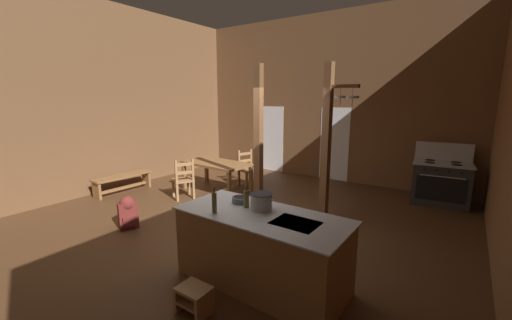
% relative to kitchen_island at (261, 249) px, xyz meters
% --- Properties ---
extents(ground_plane, '(8.66, 9.42, 0.10)m').
position_rel_kitchen_island_xyz_m(ground_plane, '(-1.50, 1.12, -0.51)').
color(ground_plane, '#4C301C').
extents(wall_back, '(8.66, 0.14, 4.59)m').
position_rel_kitchen_island_xyz_m(wall_back, '(-1.50, 5.50, 1.83)').
color(wall_back, brown).
rests_on(wall_back, ground_plane).
extents(wall_left, '(0.14, 9.42, 4.59)m').
position_rel_kitchen_island_xyz_m(wall_left, '(-5.50, 1.12, 1.83)').
color(wall_left, brown).
rests_on(wall_left, ground_plane).
extents(glazed_door_back_left, '(1.00, 0.01, 2.05)m').
position_rel_kitchen_island_xyz_m(glazed_door_back_left, '(-3.26, 5.43, 0.56)').
color(glazed_door_back_left, white).
rests_on(glazed_door_back_left, ground_plane).
extents(glazed_panel_back_right, '(0.84, 0.01, 2.05)m').
position_rel_kitchen_island_xyz_m(glazed_panel_back_right, '(-1.10, 5.43, 0.56)').
color(glazed_panel_back_right, white).
rests_on(glazed_panel_back_right, ground_plane).
extents(kitchen_island, '(2.18, 1.01, 0.92)m').
position_rel_kitchen_island_xyz_m(kitchen_island, '(0.00, 0.00, 0.00)').
color(kitchen_island, brown).
rests_on(kitchen_island, ground_plane).
extents(stove_range, '(1.20, 0.90, 1.32)m').
position_rel_kitchen_island_xyz_m(stove_range, '(1.60, 4.77, 0.02)').
color(stove_range, '#2C2C2C').
rests_on(stove_range, ground_plane).
extents(support_post_with_pot_rack, '(0.65, 0.26, 2.94)m').
position_rel_kitchen_island_xyz_m(support_post_with_pot_rack, '(-0.14, 2.43, 1.11)').
color(support_post_with_pot_rack, brown).
rests_on(support_post_with_pot_rack, ground_plane).
extents(support_post_center, '(0.14, 0.14, 2.94)m').
position_rel_kitchen_island_xyz_m(support_post_center, '(-1.36, 1.95, 1.01)').
color(support_post_center, brown).
rests_on(support_post_center, ground_plane).
extents(step_stool, '(0.36, 0.28, 0.30)m').
position_rel_kitchen_island_xyz_m(step_stool, '(-0.29, -0.88, -0.28)').
color(step_stool, '#9E7044').
rests_on(step_stool, ground_plane).
extents(dining_table, '(1.75, 1.01, 0.74)m').
position_rel_kitchen_island_xyz_m(dining_table, '(-3.11, 2.69, 0.19)').
color(dining_table, brown).
rests_on(dining_table, ground_plane).
extents(ladderback_chair_near_window, '(0.59, 0.59, 0.95)m').
position_rel_kitchen_island_xyz_m(ladderback_chair_near_window, '(-3.35, 1.80, -0.01)').
color(ladderback_chair_near_window, '#9E7044').
rests_on(ladderback_chair_near_window, ground_plane).
extents(ladderback_chair_by_post, '(0.57, 0.57, 0.95)m').
position_rel_kitchen_island_xyz_m(ladderback_chair_by_post, '(-2.77, 3.55, -0.01)').
color(ladderback_chair_by_post, '#9E7044').
rests_on(ladderback_chair_by_post, ground_plane).
extents(bench_along_left_wall, '(0.41, 1.45, 0.44)m').
position_rel_kitchen_island_xyz_m(bench_along_left_wall, '(-4.95, 1.28, -0.16)').
color(bench_along_left_wall, brown).
rests_on(bench_along_left_wall, ground_plane).
extents(backpack, '(0.37, 0.38, 0.60)m').
position_rel_kitchen_island_xyz_m(backpack, '(-2.91, 0.06, -0.15)').
color(backpack, maroon).
rests_on(backpack, ground_plane).
extents(stockpot_on_counter, '(0.35, 0.28, 0.20)m').
position_rel_kitchen_island_xyz_m(stockpot_on_counter, '(-0.10, 0.14, 0.56)').
color(stockpot_on_counter, '#B7BABF').
rests_on(stockpot_on_counter, kitchen_island).
extents(mixing_bowl_on_counter, '(0.22, 0.22, 0.08)m').
position_rel_kitchen_island_xyz_m(mixing_bowl_on_counter, '(-0.47, 0.19, 0.50)').
color(mixing_bowl_on_counter, slate).
rests_on(mixing_bowl_on_counter, kitchen_island).
extents(bottle_tall_on_counter, '(0.06, 0.06, 0.34)m').
position_rel_kitchen_island_xyz_m(bottle_tall_on_counter, '(-0.50, -0.29, 0.60)').
color(bottle_tall_on_counter, brown).
rests_on(bottle_tall_on_counter, kitchen_island).
extents(bottle_short_on_counter, '(0.07, 0.07, 0.30)m').
position_rel_kitchen_island_xyz_m(bottle_short_on_counter, '(-0.29, 0.09, 0.58)').
color(bottle_short_on_counter, brown).
rests_on(bottle_short_on_counter, kitchen_island).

